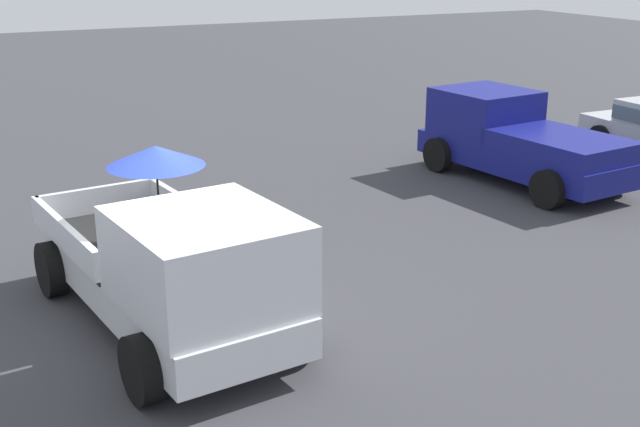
{
  "coord_description": "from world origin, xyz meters",
  "views": [
    {
      "loc": [
        10.0,
        -2.55,
        4.88
      ],
      "look_at": [
        -0.3,
        2.47,
        1.1
      ],
      "focal_mm": 46.43,
      "sensor_mm": 36.0,
      "label": 1
    }
  ],
  "objects": [
    {
      "name": "ground_plane",
      "position": [
        0.0,
        0.0,
        0.0
      ],
      "size": [
        80.0,
        80.0,
        0.0
      ],
      "primitive_type": "plane",
      "color": "#38383D"
    },
    {
      "name": "pickup_truck_far",
      "position": [
        -3.59,
        8.72,
        0.87
      ],
      "size": [
        4.98,
        2.61,
        1.8
      ],
      "rotation": [
        0.0,
        0.0,
        3.26
      ],
      "color": "black",
      "rests_on": "ground"
    },
    {
      "name": "pickup_truck_main",
      "position": [
        0.45,
        0.07,
        0.98
      ],
      "size": [
        5.24,
        2.75,
        2.26
      ],
      "rotation": [
        0.0,
        0.0,
        0.12
      ],
      "color": "black",
      "rests_on": "ground"
    }
  ]
}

